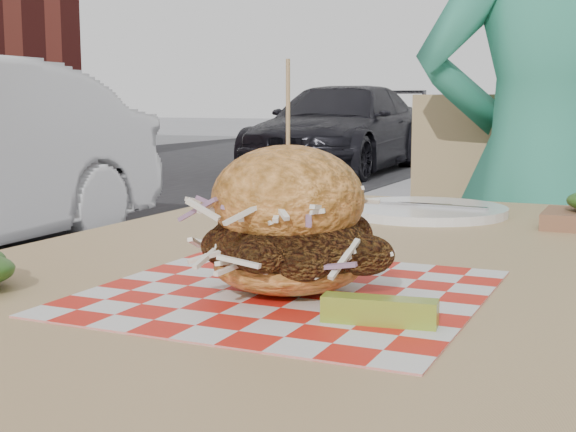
% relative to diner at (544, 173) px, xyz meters
% --- Properties ---
extents(diner, '(0.66, 0.54, 1.56)m').
position_rel_diner_xyz_m(diner, '(0.00, 0.00, 0.00)').
color(diner, '#318F71').
rests_on(diner, ground).
extents(car_dark, '(1.69, 3.99, 1.15)m').
position_rel_diner_xyz_m(car_dark, '(-3.55, 8.20, -0.20)').
color(car_dark, black).
rests_on(car_dark, ground).
extents(patio_table, '(0.80, 1.20, 0.75)m').
position_rel_diner_xyz_m(patio_table, '(-0.12, -0.94, -0.11)').
color(patio_table, tan).
rests_on(patio_table, ground).
extents(patio_chair, '(0.45, 0.46, 0.95)m').
position_rel_diner_xyz_m(patio_chair, '(-0.11, 0.02, -0.23)').
color(patio_chair, tan).
rests_on(patio_chair, ground).
extents(paper_liner, '(0.36, 0.36, 0.00)m').
position_rel_diner_xyz_m(paper_liner, '(-0.10, -1.14, -0.03)').
color(paper_liner, red).
rests_on(paper_liner, patio_table).
extents(sandwich, '(0.19, 0.19, 0.22)m').
position_rel_diner_xyz_m(sandwich, '(-0.10, -1.14, 0.04)').
color(sandwich, '#EB9442').
rests_on(sandwich, paper_liner).
extents(pickle_spear, '(0.10, 0.03, 0.02)m').
position_rel_diner_xyz_m(pickle_spear, '(0.01, -1.22, -0.01)').
color(pickle_spear, olive).
rests_on(pickle_spear, paper_liner).
extents(place_setting, '(0.27, 0.27, 0.02)m').
position_rel_diner_xyz_m(place_setting, '(-0.12, -0.56, -0.02)').
color(place_setting, white).
rests_on(place_setting, patio_table).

